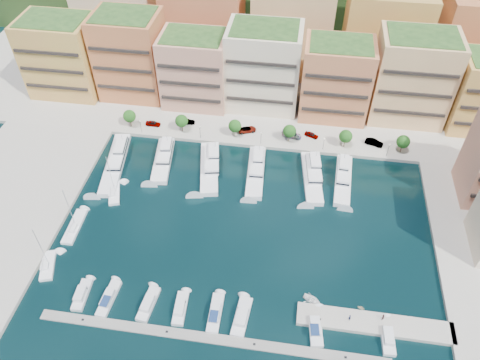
{
  "coord_description": "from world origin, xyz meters",
  "views": [
    {
      "loc": [
        9.66,
        -73.46,
        89.17
      ],
      "look_at": [
        -2.96,
        10.17,
        6.0
      ],
      "focal_mm": 35.0,
      "sensor_mm": 36.0,
      "label": 1
    }
  ],
  "objects": [
    {
      "name": "lamppost_3",
      "position": [
        18.0,
        31.2,
        3.83
      ],
      "size": [
        0.3,
        0.3,
        4.2
      ],
      "color": "black",
      "rests_on": "north_quay"
    },
    {
      "name": "cruiser_4",
      "position": [
        -2.94,
        -24.62,
        0.57
      ],
      "size": [
        2.69,
        9.17,
        2.66
      ],
      "color": "silver",
      "rests_on": "ground"
    },
    {
      "name": "hillside",
      "position": [
        0.0,
        110.0,
        0.0
      ],
      "size": [
        240.0,
        40.0,
        58.0
      ],
      "primitive_type": "cube",
      "color": "black",
      "rests_on": "ground"
    },
    {
      "name": "car_2",
      "position": [
        -4.72,
        36.13,
        1.76
      ],
      "size": [
        6.02,
        4.31,
        1.52
      ],
      "primitive_type": "imported",
      "rotation": [
        0.0,
        0.0,
        1.93
      ],
      "color": "gray",
      "rests_on": "north_quay"
    },
    {
      "name": "north_quay",
      "position": [
        0.0,
        62.0,
        0.0
      ],
      "size": [
        220.0,
        64.0,
        2.0
      ],
      "primitive_type": "cube",
      "color": "#9E998E",
      "rests_on": "ground"
    },
    {
      "name": "person_1",
      "position": [
        31.41,
        -20.96,
        1.84
      ],
      "size": [
        1.03,
        1.0,
        1.67
      ],
      "primitive_type": "imported",
      "rotation": [
        0.0,
        0.0,
        3.83
      ],
      "color": "#482F2B",
      "rests_on": "finger_pier"
    },
    {
      "name": "car_5",
      "position": [
        32.61,
        35.53,
        1.85
      ],
      "size": [
        5.47,
        3.32,
        1.7
      ],
      "primitive_type": "imported",
      "rotation": [
        0.0,
        0.0,
        1.25
      ],
      "color": "gray",
      "rests_on": "north_quay"
    },
    {
      "name": "sailboat_2",
      "position": [
        -35.86,
        5.95,
        0.32
      ],
      "size": [
        5.23,
        8.83,
        13.2
      ],
      "color": "white",
      "rests_on": "ground"
    },
    {
      "name": "cruiser_7",
      "position": [
        17.88,
        -24.61,
        0.57
      ],
      "size": [
        3.6,
        8.87,
        2.66
      ],
      "color": "silver",
      "rests_on": "ground"
    },
    {
      "name": "backblock_0",
      "position": [
        -55.0,
        74.0,
        16.0
      ],
      "size": [
        26.0,
        18.0,
        30.0
      ],
      "primitive_type": "cube",
      "color": "#F6DEBE",
      "rests_on": "north_quay"
    },
    {
      "name": "tree_0",
      "position": [
        -40.0,
        33.5,
        4.74
      ],
      "size": [
        3.8,
        3.8,
        5.65
      ],
      "color": "#473323",
      "rests_on": "north_quay"
    },
    {
      "name": "lamppost_4",
      "position": [
        36.0,
        31.2,
        3.83
      ],
      "size": [
        0.3,
        0.3,
        4.2
      ],
      "color": "black",
      "rests_on": "north_quay"
    },
    {
      "name": "ground",
      "position": [
        0.0,
        0.0,
        0.0
      ],
      "size": [
        400.0,
        400.0,
        0.0
      ],
      "primitive_type": "plane",
      "color": "black",
      "rests_on": "ground"
    },
    {
      "name": "tree_1",
      "position": [
        -24.0,
        33.5,
        4.74
      ],
      "size": [
        3.8,
        3.8,
        5.65
      ],
      "color": "#473323",
      "rests_on": "north_quay"
    },
    {
      "name": "cruiser_3",
      "position": [
        -10.47,
        -24.59,
        0.55
      ],
      "size": [
        2.92,
        7.97,
        2.55
      ],
      "color": "silver",
      "rests_on": "ground"
    },
    {
      "name": "finger_pier",
      "position": [
        30.0,
        -22.0,
        0.0
      ],
      "size": [
        32.0,
        5.0,
        2.0
      ],
      "primitive_type": "cube",
      "color": "#9E998E",
      "rests_on": "ground"
    },
    {
      "name": "car_3",
      "position": [
        8.69,
        35.63,
        1.84
      ],
      "size": [
        6.14,
        3.37,
        1.69
      ],
      "primitive_type": "imported",
      "rotation": [
        0.0,
        0.0,
        1.39
      ],
      "color": "gray",
      "rests_on": "north_quay"
    },
    {
      "name": "tree_4",
      "position": [
        24.0,
        33.5,
        4.74
      ],
      "size": [
        3.8,
        3.8,
        5.65
      ],
      "color": "#473323",
      "rests_on": "north_quay"
    },
    {
      "name": "car_4",
      "position": [
        14.5,
        36.57,
        1.71
      ],
      "size": [
        4.47,
        3.12,
        1.41
      ],
      "primitive_type": "imported",
      "rotation": [
        0.0,
        0.0,
        1.18
      ],
      "color": "gray",
      "rests_on": "north_quay"
    },
    {
      "name": "backblock_3",
      "position": [
        35.0,
        74.0,
        16.0
      ],
      "size": [
        26.0,
        18.0,
        30.0
      ],
      "primitive_type": "cube",
      "color": "#C68148",
      "rests_on": "north_quay"
    },
    {
      "name": "car_1",
      "position": [
        -23.26,
        37.18,
        1.72
      ],
      "size": [
        4.54,
        2.2,
        1.43
      ],
      "primitive_type": "imported",
      "rotation": [
        0.0,
        0.0,
        1.73
      ],
      "color": "gray",
      "rests_on": "north_quay"
    },
    {
      "name": "apartment_0",
      "position": [
        -66.0,
        49.99,
        13.31
      ],
      "size": [
        22.0,
        16.5,
        24.8
      ],
      "color": "#C68148",
      "rests_on": "north_quay"
    },
    {
      "name": "apartment_5",
      "position": [
        42.0,
        51.99,
        14.31
      ],
      "size": [
        22.0,
        16.5,
        26.8
      ],
      "color": "#F2BA80",
      "rests_on": "north_quay"
    },
    {
      "name": "cruiser_0",
      "position": [
        -32.37,
        -24.58,
        0.55
      ],
      "size": [
        2.89,
        7.81,
        2.55
      ],
      "color": "silver",
      "rests_on": "ground"
    },
    {
      "name": "yacht_0",
      "position": [
        -39.29,
        17.62,
        1.21
      ],
      "size": [
        8.05,
        25.23,
        7.3
      ],
      "color": "white",
      "rests_on": "ground"
    },
    {
      "name": "apartment_1",
      "position": [
        -44.0,
        51.99,
        14.31
      ],
      "size": [
        20.0,
        16.5,
        26.8
      ],
      "color": "#BE6F3F",
      "rests_on": "north_quay"
    },
    {
      "name": "yacht_2",
      "position": [
        -12.89,
        19.64,
        1.21
      ],
      "size": [
        8.51,
        20.95,
        7.3
      ],
      "color": "white",
      "rests_on": "ground"
    },
    {
      "name": "cruiser_1",
      "position": [
        -26.3,
        -24.62,
        0.57
      ],
      "size": [
        2.94,
        9.05,
        2.66
      ],
      "color": "silver",
      "rests_on": "ground"
    },
    {
      "name": "yacht_1",
      "position": [
        -26.4,
        20.62,
        1.09
      ],
      "size": [
        6.94,
        18.64,
        7.3
      ],
      "color": "white",
      "rests_on": "ground"
    },
    {
      "name": "lamppost_2",
      "position": [
        0.0,
        31.2,
        3.83
      ],
      "size": [
        0.3,
        0.3,
        4.2
      ],
      "color": "black",
      "rests_on": "north_quay"
    },
    {
      "name": "apartment_3",
      "position": [
        -2.0,
        51.99,
        13.81
      ],
      "size": [
        22.0,
        16.5,
        25.8
      ],
      "color": "#F6DEBE",
      "rests_on": "north_quay"
    },
    {
      "name": "sailboat_0",
      "position": [
        -43.09,
        -18.39,
        0.32
      ],
      "size": [
        5.17,
        8.55,
        13.2
      ],
      "color": "white",
      "rests_on": "ground"
    },
    {
      "name": "tree_5",
      "position": [
        40.0,
        33.5,
        4.74
      ],
      "size": [
        3.8,
        3.8,
        5.65
      ],
      "color": "#473323",
      "rests_on": "north_quay"
    },
    {
      "name": "apartment_2",
      "position": [
        -23.0,
        49.99,
        12.31
      ],
      "size": [
        20.0,
        15.5,
        22.8
      ],
      "color": "tan",
      "rests_on": "north_quay"
    },
    {
      "name": "south_pontoon",
      "position": [
        -3.0,
        -30.0,
        0.0
      ],
      "size": [
        72.0,
        2.2,
        0.35
      ],
      "primitive_type": "cube",
      "color": "gray",
      "rests_on": "ground"
    },
    {
      "name": "sailboat_1",
      "position": [
        -41.65,
        -6.51,
        0.3
      ],
      "size": [
        3.18,
        10.99,
        13.2
      ],
      "color": "white",
      "rests_on": "ground"
    },
    {
      "name": "yacht_3",
      "position": [
        0.08,
        19.91,
        1.21
      ],
      "size": [
        5.62,
        20.08,
        7.3
      ],
      "color": "white",
      "rests_on": "ground"
    },
    {
      "name": "backblock_4",
      "position": [
        65.0,
        74.0,
        16.0
      ],
      "size": [
        26.0,
        18.0,
        30.0
      ],
      "primitive_type": "cube",
      "color": "#BE6F3F",
      "rests_on": "north_quay"
    },
    {
      "name": "backblock_2",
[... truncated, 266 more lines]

